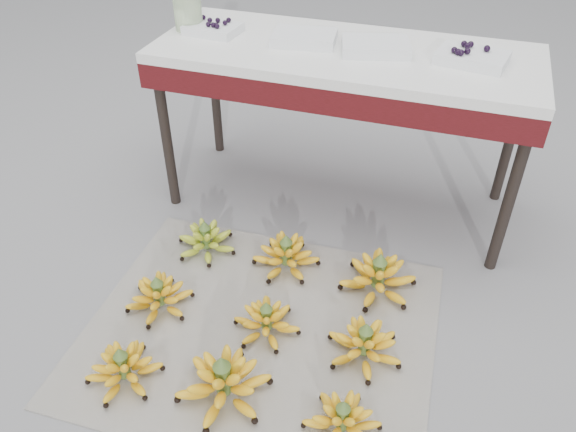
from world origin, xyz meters
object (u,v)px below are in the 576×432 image
(vendor_table, at_px, (344,69))
(tray_far_left, at_px, (213,28))
(tray_far_right, at_px, (472,57))
(bunch_mid_center, at_px, (267,321))
(bunch_back_center, at_px, (286,256))
(bunch_back_left, at_px, (206,240))
(tray_left, at_px, (304,38))
(bunch_front_left, at_px, (124,368))
(newspaper_mat, at_px, (260,330))
(bunch_mid_left, at_px, (159,296))
(tray_right, at_px, (376,47))
(glass_jar, at_px, (188,12))
(bunch_front_right, at_px, (342,420))
(bunch_back_right, at_px, (378,277))
(bunch_front_center, at_px, (223,382))
(bunch_mid_right, at_px, (364,344))

(vendor_table, relative_size, tray_far_left, 6.53)
(tray_far_left, distance_m, tray_far_right, 1.07)
(bunch_mid_center, distance_m, bunch_back_center, 0.36)
(bunch_back_left, distance_m, bunch_back_center, 0.36)
(tray_left, bearing_deg, bunch_front_left, -100.52)
(newspaper_mat, bearing_deg, tray_far_left, 120.51)
(newspaper_mat, distance_m, bunch_back_center, 0.37)
(bunch_back_left, bearing_deg, newspaper_mat, -41.10)
(vendor_table, bearing_deg, bunch_mid_center, -92.09)
(tray_far_right, bearing_deg, tray_far_left, -179.46)
(bunch_mid_left, bearing_deg, bunch_mid_center, 23.91)
(bunch_mid_center, relative_size, tray_right, 1.01)
(bunch_mid_center, distance_m, glass_jar, 1.36)
(newspaper_mat, height_order, bunch_front_right, bunch_front_right)
(bunch_back_right, height_order, tray_far_right, tray_far_right)
(bunch_mid_left, height_order, vendor_table, vendor_table)
(bunch_front_center, distance_m, tray_left, 1.39)
(bunch_back_left, bearing_deg, tray_far_right, 32.82)
(bunch_mid_right, xyz_separation_m, glass_jar, (-1.03, 0.90, 0.77))
(bunch_front_center, relative_size, tray_right, 1.33)
(bunch_front_left, relative_size, bunch_back_right, 0.73)
(newspaper_mat, relative_size, bunch_mid_left, 3.80)
(bunch_front_right, relative_size, bunch_back_left, 0.93)
(newspaper_mat, xyz_separation_m, tray_far_left, (-0.53, 0.89, 0.77))
(tray_far_right, bearing_deg, bunch_front_right, -97.91)
(tray_right, bearing_deg, newspaper_mat, -101.12)
(bunch_back_left, bearing_deg, bunch_front_center, -58.78)
(tray_right, height_order, tray_far_right, tray_far_right)
(bunch_mid_right, xyz_separation_m, bunch_back_right, (-0.02, 0.34, 0.01))
(bunch_mid_left, relative_size, tray_far_left, 1.37)
(bunch_front_center, relative_size, glass_jar, 2.70)
(bunch_front_right, xyz_separation_m, bunch_back_right, (-0.02, 0.64, 0.01))
(bunch_back_right, xyz_separation_m, vendor_table, (-0.31, 0.55, 0.60))
(newspaper_mat, relative_size, glass_jar, 8.25)
(bunch_front_center, xyz_separation_m, bunch_mid_left, (-0.39, 0.29, -0.01))
(bunch_front_center, relative_size, bunch_mid_left, 1.24)
(bunch_mid_left, height_order, bunch_back_left, same)
(bunch_back_center, xyz_separation_m, tray_far_left, (-0.51, 0.53, 0.71))
(bunch_mid_left, height_order, tray_far_left, tray_far_left)
(newspaper_mat, height_order, bunch_front_left, bunch_front_left)
(vendor_table, bearing_deg, bunch_front_center, -93.38)
(bunch_front_center, relative_size, tray_left, 1.45)
(newspaper_mat, height_order, bunch_mid_left, bunch_mid_left)
(newspaper_mat, relative_size, tray_far_left, 5.22)
(bunch_mid_left, xyz_separation_m, tray_left, (0.28, 0.91, 0.71))
(bunch_front_left, bearing_deg, tray_right, 57.47)
(bunch_mid_left, distance_m, tray_left, 1.19)
(bunch_mid_right, xyz_separation_m, bunch_back_left, (-0.76, 0.34, -0.00))
(bunch_mid_center, height_order, tray_far_left, tray_far_left)
(bunch_front_center, distance_m, bunch_back_right, 0.74)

